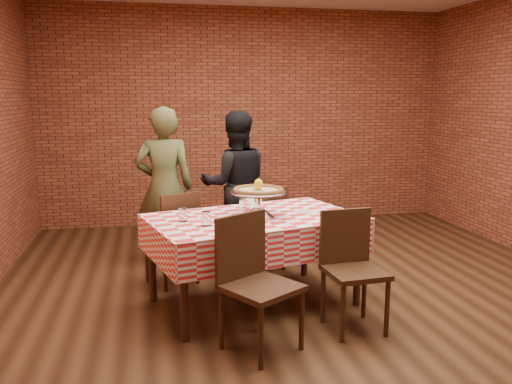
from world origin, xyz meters
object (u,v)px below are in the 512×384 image
(pizza, at_px, (258,191))
(chair_far_left, at_px, (171,237))
(pizza_stand, at_px, (258,204))
(chair_near_right, at_px, (355,273))
(diner_black, at_px, (235,184))
(table, at_px, (254,261))
(chair_near_left, at_px, (261,285))
(water_glass_left, at_px, (206,219))
(condiment_caddy, at_px, (247,200))
(water_glass_right, at_px, (183,215))
(chair_far_right, at_px, (261,228))
(diner_olive, at_px, (164,187))

(pizza, relative_size, chair_far_left, 0.48)
(pizza_stand, distance_m, chair_near_right, 0.97)
(chair_near_right, bearing_deg, diner_black, 100.42)
(table, distance_m, pizza_stand, 0.49)
(chair_near_right, distance_m, chair_far_left, 1.84)
(pizza_stand, bearing_deg, chair_near_left, -100.12)
(chair_near_left, height_order, chair_near_right, chair_near_left)
(water_glass_left, xyz_separation_m, chair_far_left, (-0.24, 0.89, -0.37))
(pizza_stand, height_order, diner_black, diner_black)
(pizza, bearing_deg, chair_near_right, -46.54)
(diner_black, bearing_deg, chair_far_left, 47.82)
(pizza, height_order, diner_black, diner_black)
(water_glass_left, xyz_separation_m, condiment_caddy, (0.42, 0.55, 0.02))
(water_glass_left, relative_size, condiment_caddy, 0.75)
(table, height_order, pizza_stand, pizza_stand)
(table, bearing_deg, chair_near_left, -97.60)
(table, xyz_separation_m, water_glass_right, (-0.58, -0.07, 0.44))
(chair_near_right, height_order, diner_black, diner_black)
(water_glass_left, distance_m, diner_black, 1.73)
(pizza, xyz_separation_m, diner_black, (0.04, 1.43, -0.18))
(table, distance_m, water_glass_left, 0.65)
(chair_far_right, xyz_separation_m, diner_black, (-0.17, 0.57, 0.36))
(diner_black, bearing_deg, pizza_stand, 89.91)
(chair_far_left, height_order, diner_black, diner_black)
(water_glass_left, height_order, chair_near_right, chair_near_right)
(water_glass_left, relative_size, diner_olive, 0.07)
(table, xyz_separation_m, chair_far_right, (0.24, 0.85, 0.06))
(chair_far_left, xyz_separation_m, chair_far_right, (0.90, 0.20, -0.01))
(table, relative_size, pizza_stand, 3.58)
(pizza, height_order, water_glass_right, pizza)
(pizza_stand, bearing_deg, pizza, 90.00)
(condiment_caddy, xyz_separation_m, chair_far_right, (0.24, 0.53, -0.40))
(water_glass_right, bearing_deg, condiment_caddy, 32.87)
(water_glass_left, distance_m, chair_near_right, 1.19)
(condiment_caddy, distance_m, chair_far_right, 0.71)
(condiment_caddy, height_order, diner_olive, diner_olive)
(pizza_stand, bearing_deg, water_glass_left, -153.38)
(diner_olive, height_order, diner_black, diner_olive)
(chair_near_right, xyz_separation_m, chair_far_right, (-0.40, 1.50, -0.02))
(chair_near_left, height_order, diner_olive, diner_olive)
(water_glass_right, distance_m, diner_black, 1.62)
(pizza, distance_m, chair_far_right, 1.04)
(diner_olive, bearing_deg, chair_far_left, 94.52)
(pizza, distance_m, water_glass_left, 0.53)
(table, bearing_deg, pizza_stand, -23.67)
(water_glass_left, bearing_deg, chair_far_left, 105.03)
(pizza_stand, distance_m, diner_black, 1.43)
(pizza_stand, distance_m, condiment_caddy, 0.33)
(water_glass_left, bearing_deg, chair_far_right, 58.78)
(chair_far_left, bearing_deg, chair_far_right, 164.53)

